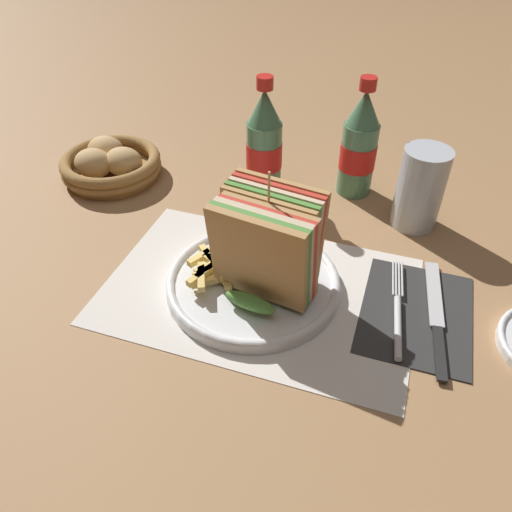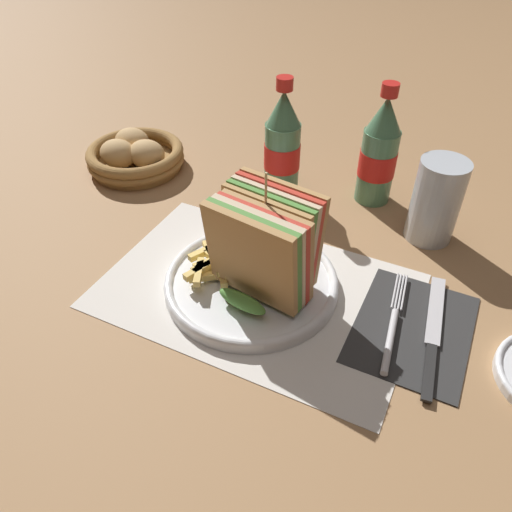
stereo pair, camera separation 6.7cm
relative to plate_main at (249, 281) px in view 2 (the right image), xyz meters
name	(u,v)px [view 2 (the right image)]	position (x,y,z in m)	size (l,w,h in m)	color
ground_plane	(246,295)	(0.00, -0.02, -0.01)	(4.00, 4.00, 0.00)	#9E754C
placemat	(257,290)	(0.01, 0.00, -0.01)	(0.41, 0.27, 0.00)	silver
plate_main	(249,281)	(0.00, 0.00, 0.00)	(0.23, 0.23, 0.02)	white
club_sandwich	(265,245)	(0.02, 0.00, 0.07)	(0.14, 0.13, 0.17)	tan
fries_pile	(215,264)	(-0.05, -0.01, 0.02)	(0.07, 0.10, 0.02)	#E5C166
ketchup_blob	(238,259)	(-0.03, 0.02, 0.02)	(0.04, 0.04, 0.01)	maroon
napkin	(413,328)	(0.22, 0.02, -0.01)	(0.14, 0.18, 0.00)	#2D2D2D
fork	(393,328)	(0.19, 0.00, 0.00)	(0.03, 0.17, 0.01)	silver
knife	(433,334)	(0.24, 0.02, 0.00)	(0.04, 0.21, 0.00)	black
coke_bottle_near	(282,146)	(-0.06, 0.24, 0.07)	(0.06, 0.06, 0.20)	#4C7F5B
coke_bottle_far	(379,153)	(0.09, 0.29, 0.07)	(0.06, 0.06, 0.20)	#4C7F5B
glass_near	(436,201)	(0.19, 0.22, 0.05)	(0.07, 0.07, 0.13)	silver
bread_basket	(135,155)	(-0.33, 0.20, 0.02)	(0.18, 0.18, 0.06)	olive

